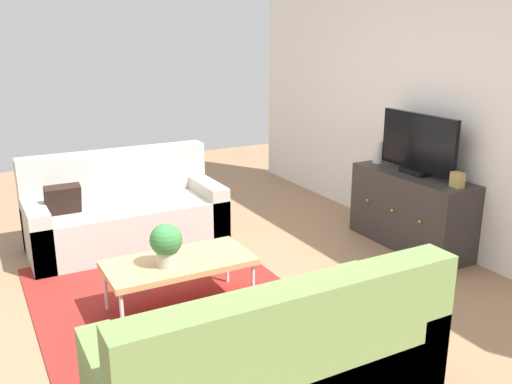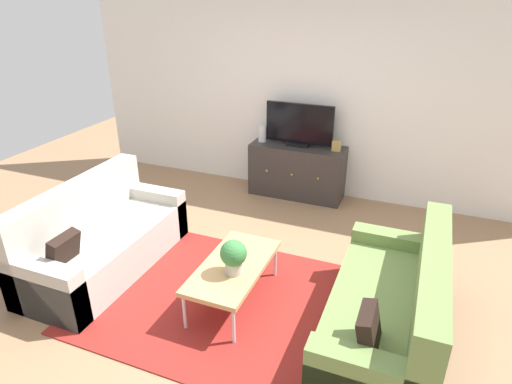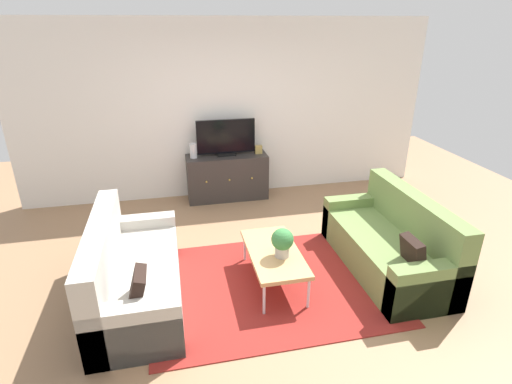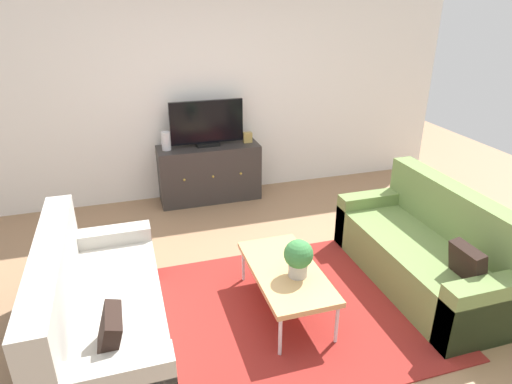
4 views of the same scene
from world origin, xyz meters
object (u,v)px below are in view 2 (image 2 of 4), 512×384
at_px(couch_right_side, 394,313).
at_px(mantel_clock, 337,146).
at_px(couch_left_side, 99,241).
at_px(glass_vase, 262,133).
at_px(tv_console, 297,171).
at_px(coffee_table, 233,267).
at_px(flat_screen_tv, 299,125).
at_px(potted_plant, 234,255).

distance_m(couch_right_side, mantel_clock, 2.63).
bearing_deg(couch_left_side, couch_right_side, 0.00).
height_order(glass_vase, mantel_clock, glass_vase).
xyz_separation_m(couch_right_side, tv_console, (-1.53, 2.37, 0.06)).
bearing_deg(coffee_table, flat_screen_tv, 93.38).
bearing_deg(coffee_table, mantel_clock, 81.26).
xyz_separation_m(glass_vase, mantel_clock, (1.01, 0.00, -0.05)).
bearing_deg(couch_right_side, tv_console, 122.76).
distance_m(couch_right_side, coffee_table, 1.39).
bearing_deg(couch_right_side, mantel_clock, 113.28).
bearing_deg(mantel_clock, coffee_table, -98.74).
relative_size(potted_plant, glass_vase, 1.40).
height_order(couch_right_side, coffee_table, couch_right_side).
bearing_deg(couch_right_side, couch_left_side, 180.00).
relative_size(tv_console, flat_screen_tv, 1.40).
relative_size(potted_plant, flat_screen_tv, 0.35).
bearing_deg(tv_console, couch_left_side, -119.53).
xyz_separation_m(couch_right_side, coffee_table, (-1.39, 0.00, 0.07)).
height_order(couch_left_side, glass_vase, glass_vase).
bearing_deg(flat_screen_tv, potted_plant, -85.47).
relative_size(tv_console, mantel_clock, 9.63).
distance_m(couch_left_side, mantel_clock, 3.05).
height_order(flat_screen_tv, mantel_clock, flat_screen_tv).
distance_m(couch_left_side, potted_plant, 1.57).
bearing_deg(coffee_table, couch_right_side, -0.10).
bearing_deg(couch_right_side, glass_vase, 130.59).
bearing_deg(couch_left_side, tv_console, 60.47).
distance_m(potted_plant, flat_screen_tv, 2.54).
height_order(potted_plant, mantel_clock, mantel_clock).
distance_m(couch_right_side, potted_plant, 1.36).
distance_m(potted_plant, mantel_clock, 2.51).
height_order(tv_console, glass_vase, glass_vase).
xyz_separation_m(flat_screen_tv, mantel_clock, (0.51, -0.02, -0.21)).
relative_size(coffee_table, potted_plant, 3.40).
bearing_deg(glass_vase, couch_right_side, -49.41).
bearing_deg(couch_left_side, flat_screen_tv, 60.68).
height_order(coffee_table, tv_console, tv_console).
bearing_deg(glass_vase, mantel_clock, 0.00).
relative_size(couch_right_side, mantel_clock, 13.75).
height_order(potted_plant, glass_vase, glass_vase).
bearing_deg(flat_screen_tv, coffee_table, -86.62).
xyz_separation_m(potted_plant, mantel_clock, (0.31, 2.48, 0.21)).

